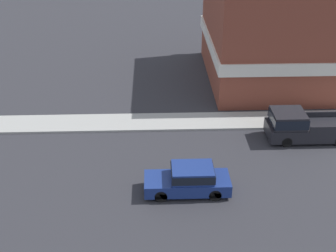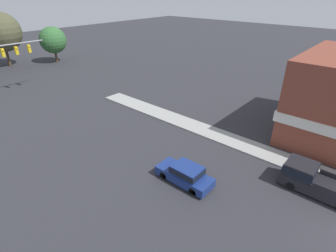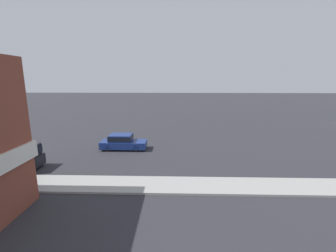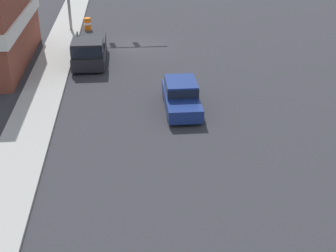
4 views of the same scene
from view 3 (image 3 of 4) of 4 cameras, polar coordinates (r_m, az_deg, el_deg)
The scene contains 2 objects.
car_lead at distance 22.85m, azimuth -11.45°, elevation -3.91°, with size 1.77×4.48×1.53m.
pickup_truck_parked at distance 21.26m, azimuth -35.12°, elevation -6.65°, with size 2.11×5.30×1.91m.
Camera 3 is at (19.30, 16.58, 6.85)m, focal length 24.00 mm.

